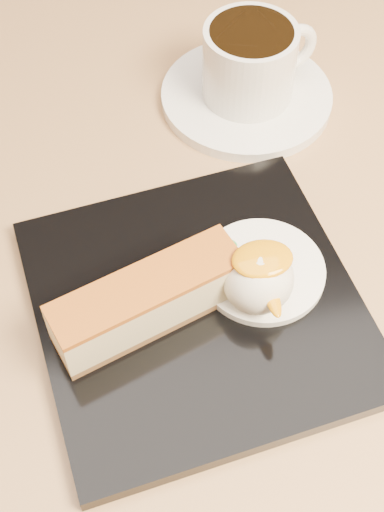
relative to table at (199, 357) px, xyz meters
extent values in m
cylinder|color=black|center=(0.00, 0.00, -0.21)|extent=(0.08, 0.08, 0.66)
cube|color=olive|center=(0.00, 0.00, 0.14)|extent=(0.80, 0.80, 0.04)
cube|color=black|center=(-0.01, -0.04, 0.16)|extent=(0.24, 0.24, 0.01)
cube|color=brown|center=(-0.05, -0.05, 0.17)|extent=(0.14, 0.07, 0.01)
cube|color=beige|center=(-0.05, -0.05, 0.19)|extent=(0.14, 0.07, 0.03)
cube|color=#913F0F|center=(-0.05, -0.05, 0.21)|extent=(0.14, 0.07, 0.00)
cylinder|color=white|center=(0.04, -0.03, 0.17)|extent=(0.09, 0.09, 0.01)
sphere|color=white|center=(0.03, -0.05, 0.19)|extent=(0.05, 0.05, 0.05)
ellipsoid|color=orange|center=(0.03, -0.05, 0.21)|extent=(0.04, 0.03, 0.01)
ellipsoid|color=green|center=(0.01, -0.01, 0.17)|extent=(0.02, 0.01, 0.00)
ellipsoid|color=green|center=(0.02, 0.00, 0.17)|extent=(0.02, 0.02, 0.00)
ellipsoid|color=green|center=(0.00, 0.00, 0.17)|extent=(0.01, 0.02, 0.00)
cylinder|color=white|center=(0.08, 0.16, 0.16)|extent=(0.15, 0.15, 0.01)
cylinder|color=white|center=(0.08, 0.16, 0.20)|extent=(0.08, 0.08, 0.06)
cylinder|color=black|center=(0.08, 0.16, 0.23)|extent=(0.07, 0.07, 0.00)
torus|color=white|center=(0.12, 0.17, 0.20)|extent=(0.05, 0.02, 0.05)
camera|label=1|loc=(-0.07, -0.30, 0.59)|focal=50.00mm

